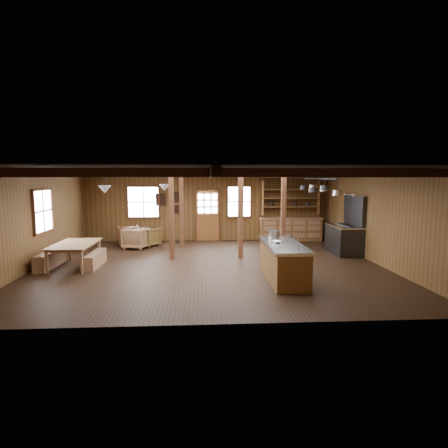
{
  "coord_description": "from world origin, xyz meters",
  "views": [
    {
      "loc": [
        -0.27,
        -10.85,
        2.58
      ],
      "look_at": [
        0.42,
        0.32,
        1.19
      ],
      "focal_mm": 30.0,
      "sensor_mm": 36.0,
      "label": 1
    }
  ],
  "objects_px": {
    "commercial_range": "(346,235)",
    "dining_table": "(77,255)",
    "kitchen_island": "(283,261)",
    "armchair_a": "(129,235)",
    "armchair_b": "(148,237)",
    "armchair_c": "(136,238)"
  },
  "relations": [
    {
      "from": "kitchen_island",
      "to": "armchair_a",
      "type": "relative_size",
      "value": 3.12
    },
    {
      "from": "kitchen_island",
      "to": "armchair_a",
      "type": "height_order",
      "value": "kitchen_island"
    },
    {
      "from": "dining_table",
      "to": "armchair_b",
      "type": "relative_size",
      "value": 2.55
    },
    {
      "from": "commercial_range",
      "to": "dining_table",
      "type": "xyz_separation_m",
      "value": [
        -8.55,
        -1.38,
        -0.31
      ]
    },
    {
      "from": "commercial_range",
      "to": "armchair_b",
      "type": "height_order",
      "value": "commercial_range"
    },
    {
      "from": "armchair_b",
      "to": "armchair_c",
      "type": "distance_m",
      "value": 0.61
    },
    {
      "from": "commercial_range",
      "to": "armchair_a",
      "type": "relative_size",
      "value": 2.54
    },
    {
      "from": "commercial_range",
      "to": "armchair_a",
      "type": "xyz_separation_m",
      "value": [
        -7.74,
        2.25,
        -0.29
      ]
    },
    {
      "from": "armchair_c",
      "to": "kitchen_island",
      "type": "bearing_deg",
      "value": 151.21
    },
    {
      "from": "commercial_range",
      "to": "armchair_a",
      "type": "height_order",
      "value": "commercial_range"
    },
    {
      "from": "armchair_b",
      "to": "armchair_c",
      "type": "bearing_deg",
      "value": 88.62
    },
    {
      "from": "kitchen_island",
      "to": "armchair_b",
      "type": "relative_size",
      "value": 3.24
    },
    {
      "from": "kitchen_island",
      "to": "commercial_range",
      "type": "bearing_deg",
      "value": 47.87
    },
    {
      "from": "armchair_a",
      "to": "dining_table",
      "type": "bearing_deg",
      "value": 62.55
    },
    {
      "from": "armchair_a",
      "to": "armchair_c",
      "type": "distance_m",
      "value": 1.02
    },
    {
      "from": "commercial_range",
      "to": "armchair_c",
      "type": "height_order",
      "value": "commercial_range"
    },
    {
      "from": "dining_table",
      "to": "armchair_c",
      "type": "xyz_separation_m",
      "value": [
        1.26,
        2.72,
        0.03
      ]
    },
    {
      "from": "armchair_b",
      "to": "armchair_a",
      "type": "bearing_deg",
      "value": 5.82
    },
    {
      "from": "armchair_a",
      "to": "armchair_c",
      "type": "height_order",
      "value": "armchair_c"
    },
    {
      "from": "commercial_range",
      "to": "dining_table",
      "type": "height_order",
      "value": "commercial_range"
    },
    {
      "from": "commercial_range",
      "to": "kitchen_island",
      "type": "bearing_deg",
      "value": -132.07
    },
    {
      "from": "kitchen_island",
      "to": "commercial_range",
      "type": "xyz_separation_m",
      "value": [
        2.85,
        3.15,
        0.18
      ]
    }
  ]
}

